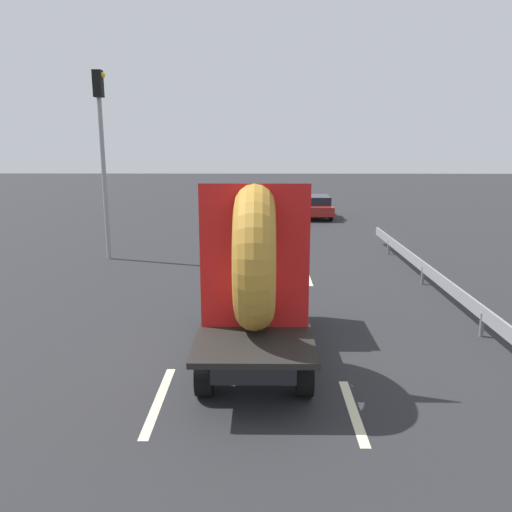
{
  "coord_description": "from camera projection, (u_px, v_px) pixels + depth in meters",
  "views": [
    {
      "loc": [
        0.2,
        -10.16,
        4.25
      ],
      "look_at": [
        0.08,
        0.47,
        1.86
      ],
      "focal_mm": 35.75,
      "sensor_mm": 36.0,
      "label": 1
    }
  ],
  "objects": [
    {
      "name": "lane_dash_right_near",
      "position": [
        353.0,
        411.0,
        8.22
      ],
      "size": [
        0.16,
        2.07,
        0.01
      ],
      "primitive_type": "cube",
      "rotation": [
        0.0,
        0.0,
        1.57
      ],
      "color": "beige",
      "rests_on": "ground_plane"
    },
    {
      "name": "traffic_light",
      "position": [
        102.0,
        141.0,
        18.0
      ],
      "size": [
        0.42,
        0.36,
        6.66
      ],
      "color": "gray",
      "rests_on": "ground_plane"
    },
    {
      "name": "lane_dash_left_far",
      "position": [
        208.0,
        277.0,
        16.4
      ],
      "size": [
        0.16,
        2.06,
        0.01
      ],
      "primitive_type": "cube",
      "rotation": [
        0.0,
        0.0,
        1.57
      ],
      "color": "beige",
      "rests_on": "ground_plane"
    },
    {
      "name": "ground_plane",
      "position": [
        252.0,
        346.0,
        10.84
      ],
      "size": [
        120.0,
        120.0,
        0.0
      ],
      "primitive_type": "plane",
      "color": "#28282B"
    },
    {
      "name": "distant_sedan",
      "position": [
        316.0,
        206.0,
        29.07
      ],
      "size": [
        1.65,
        3.84,
        1.25
      ],
      "color": "black",
      "rests_on": "ground_plane"
    },
    {
      "name": "lane_dash_left_near",
      "position": [
        159.0,
        400.0,
        8.56
      ],
      "size": [
        0.16,
        2.4,
        0.01
      ],
      "primitive_type": "cube",
      "rotation": [
        0.0,
        0.0,
        1.57
      ],
      "color": "beige",
      "rests_on": "ground_plane"
    },
    {
      "name": "lane_dash_right_far",
      "position": [
        307.0,
        277.0,
        16.41
      ],
      "size": [
        0.16,
        2.19,
        0.01
      ],
      "primitive_type": "cube",
      "rotation": [
        0.0,
        0.0,
        1.57
      ],
      "color": "beige",
      "rests_on": "ground_plane"
    },
    {
      "name": "flatbed_truck",
      "position": [
        256.0,
        272.0,
        10.33
      ],
      "size": [
        2.02,
        5.21,
        3.57
      ],
      "color": "black",
      "rests_on": "ground_plane"
    },
    {
      "name": "guardrail",
      "position": [
        448.0,
        287.0,
        13.34
      ],
      "size": [
        0.1,
        17.06,
        0.71
      ],
      "color": "gray",
      "rests_on": "ground_plane"
    }
  ]
}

